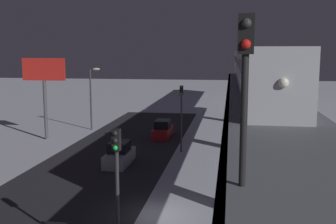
{
  "coord_description": "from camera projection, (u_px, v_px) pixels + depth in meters",
  "views": [
    {
      "loc": [
        -4.2,
        22.21,
        9.46
      ],
      "look_at": [
        2.94,
        -23.75,
        2.61
      ],
      "focal_mm": 43.1,
      "sensor_mm": 36.0,
      "label": 1
    }
  ],
  "objects": [
    {
      "name": "ground_plane",
      "position": [
        155.0,
        215.0,
        23.73
      ],
      "size": [
        240.0,
        240.0,
        0.0
      ],
      "primitive_type": "plane",
      "color": "silver"
    },
    {
      "name": "avenue_asphalt",
      "position": [
        52.0,
        208.0,
        24.71
      ],
      "size": [
        11.0,
        80.37,
        0.01
      ],
      "primitive_type": "cube",
      "color": "#28282D",
      "rests_on": "ground_plane"
    },
    {
      "name": "elevated_railway",
      "position": [
        269.0,
        126.0,
        21.97
      ],
      "size": [
        5.0,
        80.37,
        6.33
      ],
      "color": "slate",
      "rests_on": "ground_plane"
    },
    {
      "name": "subway_train",
      "position": [
        248.0,
        63.0,
        53.2
      ],
      "size": [
        2.94,
        74.07,
        3.4
      ],
      "color": "#B7BABF",
      "rests_on": "elevated_railway"
    },
    {
      "name": "rail_signal",
      "position": [
        245.0,
        71.0,
        9.15
      ],
      "size": [
        0.36,
        0.41,
        4.0
      ],
      "color": "black",
      "rests_on": "elevated_railway"
    },
    {
      "name": "sedan_red",
      "position": [
        163.0,
        130.0,
        45.42
      ],
      "size": [
        1.8,
        4.8,
        1.97
      ],
      "rotation": [
        0.0,
        0.0,
        3.14
      ],
      "color": "#A51E1E",
      "rests_on": "ground_plane"
    },
    {
      "name": "sedan_silver",
      "position": [
        119.0,
        155.0,
        34.41
      ],
      "size": [
        1.8,
        4.48,
        1.97
      ],
      "rotation": [
        0.0,
        0.0,
        3.14
      ],
      "color": "#B2B2B7",
      "rests_on": "ground_plane"
    },
    {
      "name": "traffic_light_near",
      "position": [
        117.0,
        181.0,
        16.67
      ],
      "size": [
        0.32,
        0.44,
        6.4
      ],
      "color": "#2D2D2D",
      "rests_on": "ground_plane"
    },
    {
      "name": "traffic_light_mid",
      "position": [
        181.0,
        109.0,
        38.2
      ],
      "size": [
        0.32,
        0.44,
        6.4
      ],
      "color": "#2D2D2D",
      "rests_on": "ground_plane"
    },
    {
      "name": "commercial_billboard",
      "position": [
        44.0,
        77.0,
        43.53
      ],
      "size": [
        4.8,
        0.36,
        8.9
      ],
      "color": "#4C4C51",
      "rests_on": "ground_plane"
    },
    {
      "name": "street_lamp_far",
      "position": [
        92.0,
        91.0,
        49.37
      ],
      "size": [
        1.35,
        0.44,
        7.65
      ],
      "color": "#38383D",
      "rests_on": "ground_plane"
    }
  ]
}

